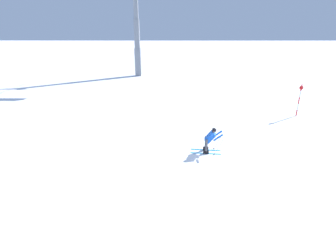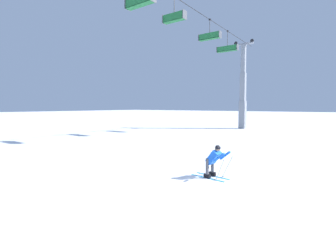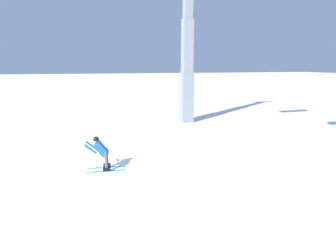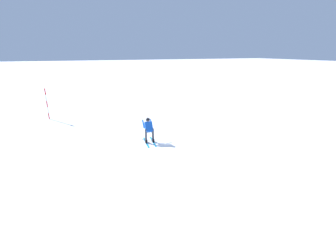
% 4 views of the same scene
% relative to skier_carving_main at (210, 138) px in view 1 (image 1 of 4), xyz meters
% --- Properties ---
extents(ground_plane, '(260.00, 260.00, 0.00)m').
position_rel_skier_carving_main_xyz_m(ground_plane, '(-0.66, -0.97, -0.78)').
color(ground_plane, white).
extents(skier_carving_main, '(0.75, 1.66, 1.50)m').
position_rel_skier_carving_main_xyz_m(skier_carving_main, '(0.00, 0.00, 0.00)').
color(skier_carving_main, '#198CCC').
rests_on(skier_carving_main, ground_plane).
extents(lift_tower_far, '(0.78, 2.52, 11.32)m').
position_rel_skier_carving_main_xyz_m(lift_tower_far, '(22.14, 6.43, 3.91)').
color(lift_tower_far, gray).
rests_on(lift_tower_far, ground_plane).
extents(trail_marker_pole, '(0.07, 0.28, 2.36)m').
position_rel_skier_carving_main_xyz_m(trail_marker_pole, '(5.71, -7.23, 0.49)').
color(trail_marker_pole, red).
rests_on(trail_marker_pole, ground_plane).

